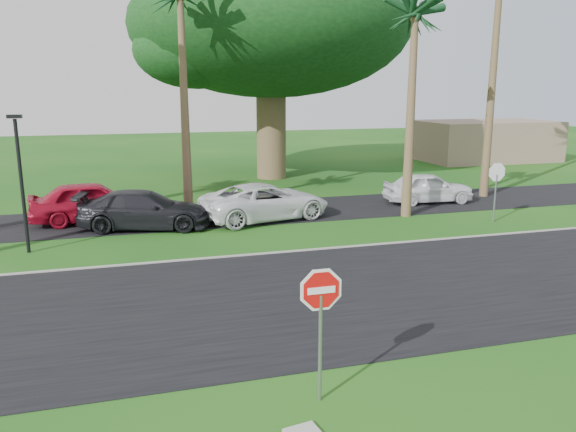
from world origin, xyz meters
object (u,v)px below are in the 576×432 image
(car_minivan, at_px, (266,202))
(car_pickup, at_px, (428,188))
(stop_sign_far, at_px, (496,180))
(car_red, at_px, (92,202))
(car_dark, at_px, (145,210))
(stop_sign_near, at_px, (321,308))

(car_minivan, bearing_deg, car_pickup, -94.56)
(car_pickup, bearing_deg, stop_sign_far, -168.17)
(car_red, xyz_separation_m, car_dark, (2.05, -1.81, -0.10))
(stop_sign_near, height_order, car_red, stop_sign_near)
(stop_sign_near, relative_size, car_red, 0.52)
(car_minivan, distance_m, car_pickup, 8.55)
(stop_sign_far, distance_m, car_pickup, 4.51)
(car_dark, height_order, car_minivan, car_minivan)
(car_minivan, height_order, car_pickup, car_minivan)
(stop_sign_far, bearing_deg, car_pickup, -82.12)
(car_pickup, bearing_deg, car_dark, 100.36)
(stop_sign_near, bearing_deg, stop_sign_far, 43.73)
(stop_sign_near, relative_size, car_minivan, 0.48)
(stop_sign_far, height_order, car_red, stop_sign_far)
(stop_sign_near, relative_size, car_dark, 0.51)
(stop_sign_far, distance_m, car_dark, 14.36)
(car_minivan, relative_size, car_pickup, 1.28)
(car_red, relative_size, car_dark, 0.97)
(stop_sign_far, height_order, car_pickup, stop_sign_far)
(car_dark, bearing_deg, stop_sign_far, -89.78)
(stop_sign_far, xyz_separation_m, car_dark, (-14.04, 2.84, -1.02))
(car_red, bearing_deg, car_pickup, -98.13)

